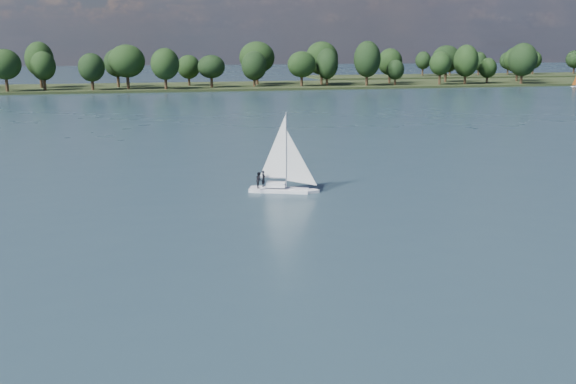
% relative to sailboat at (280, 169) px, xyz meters
% --- Properties ---
extents(ground, '(700.00, 700.00, 0.00)m').
position_rel_sailboat_xyz_m(ground, '(9.47, 48.44, -2.37)').
color(ground, '#233342').
rests_on(ground, ground).
extents(far_shore, '(660.00, 40.00, 1.50)m').
position_rel_sailboat_xyz_m(far_shore, '(9.47, 160.44, -2.37)').
color(far_shore, black).
rests_on(far_shore, ground).
extents(far_shore_back, '(220.00, 30.00, 1.40)m').
position_rel_sailboat_xyz_m(far_shore_back, '(169.47, 208.44, -2.37)').
color(far_shore_back, black).
rests_on(far_shore_back, ground).
extents(sailboat, '(6.66, 3.87, 8.47)m').
position_rel_sailboat_xyz_m(sailboat, '(0.00, 0.00, 0.00)').
color(sailboat, white).
rests_on(sailboat, ground).
extents(dinghy_orange, '(3.13, 1.48, 4.84)m').
position_rel_sailboat_xyz_m(dinghy_orange, '(134.78, 136.13, -1.22)').
color(dinghy_orange, white).
rests_on(dinghy_orange, ground).
extents(treeline, '(562.69, 73.37, 17.91)m').
position_rel_sailboat_xyz_m(treeline, '(16.19, 155.92, 5.79)').
color(treeline, black).
rests_on(treeline, ground).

